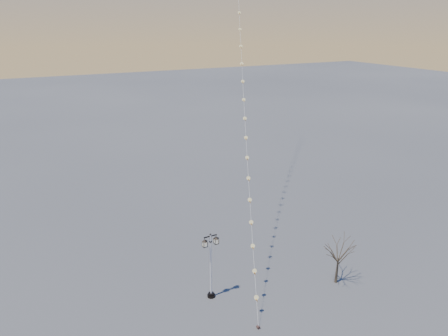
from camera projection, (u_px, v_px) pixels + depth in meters
ground at (244, 316)px, 28.06m from camera, size 300.00×300.00×0.00m
street_lamp at (211, 263)px, 29.05m from camera, size 1.36×0.60×5.36m
bare_tree at (339, 254)px, 30.86m from camera, size 2.22×2.22×3.68m
kite_train at (241, 19)px, 38.59m from camera, size 16.96×36.22×39.59m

